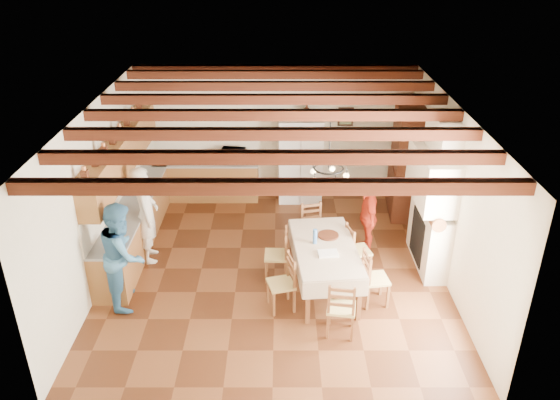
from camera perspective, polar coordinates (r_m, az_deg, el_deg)
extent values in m
cube|color=#472210|center=(10.04, -0.58, -7.22)|extent=(6.00, 6.50, 0.02)
cube|color=white|center=(8.74, -0.66, 9.50)|extent=(6.00, 6.50, 0.02)
cube|color=beige|center=(12.31, -0.47, 7.19)|extent=(6.00, 0.02, 3.00)
cube|color=beige|center=(6.51, -0.90, -12.04)|extent=(6.00, 0.02, 3.00)
cube|color=beige|center=(9.80, -18.51, 0.53)|extent=(0.02, 6.50, 3.00)
cube|color=beige|center=(9.74, 17.39, 0.53)|extent=(0.02, 6.50, 3.00)
cube|color=brown|center=(11.07, -14.66, -2.08)|extent=(0.60, 4.30, 0.86)
cube|color=brown|center=(12.53, -7.57, 2.03)|extent=(2.30, 0.60, 0.86)
cube|color=slate|center=(10.87, -14.92, 0.01)|extent=(0.62, 4.30, 0.04)
cube|color=slate|center=(12.35, -7.70, 3.93)|extent=(2.34, 0.62, 0.04)
cube|color=silver|center=(10.82, -16.58, 1.53)|extent=(0.03, 4.30, 0.60)
cube|color=silver|center=(12.50, -7.63, 5.79)|extent=(2.30, 0.03, 0.60)
cube|color=brown|center=(10.53, -16.19, 4.74)|extent=(0.35, 4.20, 0.70)
cube|color=black|center=(12.25, 6.87, 8.63)|extent=(0.34, 0.03, 0.42)
cube|color=white|center=(12.25, 2.11, 4.36)|extent=(0.97, 0.80, 1.92)
cube|color=beige|center=(9.10, 4.74, -4.95)|extent=(1.18, 2.04, 0.05)
cube|color=brown|center=(8.57, 2.92, -10.55)|extent=(0.08, 0.08, 0.81)
cube|color=brown|center=(8.71, 8.28, -10.16)|extent=(0.08, 0.08, 0.81)
cube|color=brown|center=(10.00, 1.52, -4.57)|extent=(0.08, 0.08, 0.81)
cube|color=brown|center=(10.12, 6.08, -4.33)|extent=(0.08, 0.08, 0.81)
torus|color=black|center=(8.45, 5.10, 3.30)|extent=(0.47, 0.47, 0.03)
imported|color=silver|center=(10.18, -13.82, -1.46)|extent=(0.57, 0.75, 1.85)
imported|color=teal|center=(9.10, -16.07, -5.46)|extent=(0.80, 0.97, 1.80)
imported|color=red|center=(10.39, 9.16, -1.67)|extent=(0.39, 0.86, 1.44)
imported|color=silver|center=(12.22, -4.90, 4.67)|extent=(0.58, 0.43, 0.29)
imported|color=#34150B|center=(11.88, 2.80, 9.26)|extent=(0.33, 0.33, 0.28)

